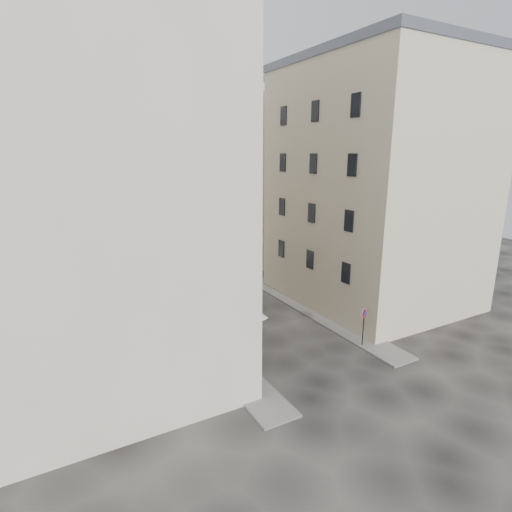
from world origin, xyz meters
TOP-DOWN VIEW (x-y plane):
  - ground at (0.00, 0.00)m, footprint 90.00×90.00m
  - sidewalk_left at (-4.50, 4.00)m, footprint 2.00×22.00m
  - sidewalk_right at (4.50, 3.00)m, footprint 2.00×18.00m
  - building_left at (-10.50, 3.00)m, footprint 12.20×16.20m
  - building_right at (10.50, 3.50)m, footprint 12.20×14.20m
  - building_back at (-1.00, 19.00)m, footprint 18.20×10.20m
  - cafe_storefront at (-4.32, 1.00)m, footprint 1.74×7.30m
  - stone_steps at (0.00, 12.57)m, footprint 9.00×3.15m
  - bollard_near at (-3.25, -1.00)m, footprint 0.12×0.12m
  - bollard_mid at (-3.25, 2.50)m, footprint 0.12×0.12m
  - bollard_far at (-3.25, 6.00)m, footprint 0.12×0.12m
  - no_parking_sign at (3.77, -3.13)m, footprint 0.55×0.22m
  - bistro_table_a at (-3.60, -1.78)m, footprint 1.20×0.56m
  - bistro_table_b at (-2.78, 0.04)m, footprint 1.35×0.63m
  - bistro_table_c at (-3.09, 1.69)m, footprint 1.19×0.56m
  - bistro_table_d at (-2.84, 3.01)m, footprint 1.40×0.66m
  - bistro_table_e at (-2.95, 3.78)m, footprint 1.40×0.65m
  - pedestrian at (-1.65, 2.53)m, footprint 0.76×0.59m

SIDE VIEW (x-z plane):
  - ground at x=0.00m, z-range 0.00..0.00m
  - sidewalk_left at x=-4.50m, z-range 0.00..0.12m
  - sidewalk_right at x=4.50m, z-range 0.00..0.12m
  - stone_steps at x=0.00m, z-range 0.00..0.80m
  - bistro_table_c at x=-3.09m, z-range 0.01..0.84m
  - bistro_table_a at x=-3.60m, z-range 0.01..0.85m
  - bistro_table_b at x=-2.78m, z-range 0.01..0.96m
  - bistro_table_e at x=-2.95m, z-range 0.01..0.99m
  - bistro_table_d at x=-2.84m, z-range 0.01..0.99m
  - bollard_near at x=-3.25m, z-range 0.04..1.02m
  - bollard_mid at x=-3.25m, z-range 0.04..1.02m
  - bollard_far at x=-3.25m, z-range 0.04..1.02m
  - pedestrian at x=-1.65m, z-range 0.00..1.84m
  - no_parking_sign at x=3.77m, z-range 0.53..3.07m
  - cafe_storefront at x=-4.32m, z-range 0.13..3.63m
  - building_right at x=10.50m, z-range 0.01..18.61m
  - building_back at x=-1.00m, z-range 0.01..18.61m
  - building_left at x=-10.50m, z-range 0.01..20.61m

